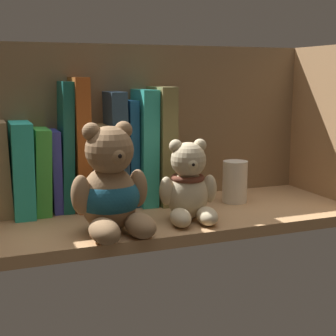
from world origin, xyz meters
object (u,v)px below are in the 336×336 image
book_9 (115,149)px  book_12 (158,144)px  book_4 (40,170)px  book_10 (128,152)px  book_6 (65,146)px  pillar_candle (235,182)px  book_5 (54,170)px  book_11 (141,146)px  book_3 (21,167)px  book_7 (79,143)px  teddy_bear_smaller (189,186)px  teddy_bear_larger (111,190)px  book_8 (97,165)px

book_9 → book_12: bearing=0.0°
book_4 → book_10: book_10 is taller
book_6 → book_9: 9.61cm
book_12 → pillar_candle: 17.03cm
book_5 → book_11: 17.51cm
book_3 → book_7: 11.37cm
book_7 → pillar_candle: bearing=-13.9°
book_10 → teddy_bear_smaller: book_10 is taller
book_7 → teddy_bear_smaller: size_ratio=1.73×
book_3 → teddy_bear_larger: bearing=-55.5°
book_3 → book_4: book_3 is taller
book_5 → book_8: size_ratio=0.96×
book_7 → book_9: size_ratio=1.12×
book_10 → book_12: (6.16, 0.00, 1.26)cm
book_5 → book_3: bearing=180.0°
book_3 → book_12: bearing=0.0°
pillar_candle → teddy_bear_smaller: bearing=-148.2°
book_9 → book_11: book_11 is taller
book_3 → book_5: bearing=0.0°
book_5 → book_11: (17.14, 0.00, 3.58)cm
teddy_bear_larger → teddy_bear_smaller: size_ratio=1.25×
book_8 → teddy_bear_smaller: size_ratio=1.11×
book_6 → book_8: (6.00, 0.00, -4.03)cm
teddy_bear_larger → book_7: bearing=94.6°
book_3 → book_10: bearing=0.0°
book_10 → teddy_bear_smaller: (6.07, -15.75, -4.07)cm
book_3 → book_9: 17.81cm
book_6 → pillar_candle: bearing=-12.8°
book_5 → book_9: book_9 is taller
book_12 → teddy_bear_smaller: bearing=-90.3°
book_9 → teddy_bear_larger: 18.89cm
book_12 → teddy_bear_smaller: 16.63cm
book_10 → book_7: bearing=180.0°
book_6 → book_10: book_6 is taller
book_11 → book_7: bearing=180.0°
book_11 → pillar_candle: (17.00, -7.27, -6.98)cm
book_6 → book_12: bearing=0.0°
teddy_bear_smaller → pillar_candle: (13.68, 8.48, -1.92)cm
book_12 → teddy_bear_smaller: book_12 is taller
book_4 → book_10: size_ratio=0.77×
book_6 → pillar_candle: 33.73cm
book_3 → book_11: book_11 is taller
book_3 → teddy_bear_smaller: bearing=-30.8°
book_5 → book_6: book_6 is taller
book_7 → book_3: bearing=180.0°
book_3 → book_12: 26.64cm
book_5 → book_6: size_ratio=0.63×
teddy_bear_larger → pillar_candle: 29.95cm
book_11 → book_12: (3.40, 0.00, 0.26)cm
book_11 → teddy_bear_larger: bearing=-121.9°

